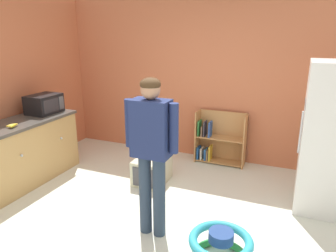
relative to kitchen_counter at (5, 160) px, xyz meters
name	(u,v)px	position (x,y,z in m)	size (l,w,h in m)	color
ground_plane	(152,231)	(2.20, -0.08, -0.45)	(12.00, 12.00, 0.00)	silver
back_wall	(213,79)	(2.20, 2.25, 0.90)	(5.20, 0.06, 2.70)	#CC6F49
left_side_wall	(16,83)	(-0.43, 0.73, 0.90)	(0.06, 2.99, 2.70)	#CA6C46
kitchen_counter	(5,160)	(0.00, 0.00, 0.00)	(0.65, 2.26, 0.90)	tan
refrigerator	(334,139)	(3.94, 1.19, 0.44)	(0.73, 0.68, 1.78)	white
bookshelf	(218,141)	(2.37, 2.07, -0.09)	(0.80, 0.28, 0.85)	tan
standing_person	(151,145)	(2.21, -0.09, 0.55)	(0.57, 0.22, 1.68)	#2D3D52
baby_walker	(220,247)	(2.99, -0.25, -0.29)	(0.60, 0.60, 0.32)	green
pet_carrier	(152,170)	(1.69, 0.99, -0.27)	(0.42, 0.55, 0.36)	beige
microwave	(44,104)	(-0.02, 0.81, 0.59)	(0.37, 0.48, 0.28)	black
banana_bunch	(13,125)	(0.16, 0.07, 0.48)	(0.12, 0.16, 0.04)	yellow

